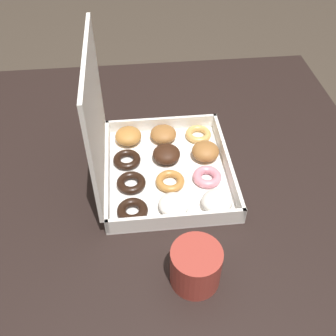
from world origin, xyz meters
The scene contains 4 objects.
ground_plane centered at (0.00, 0.00, 0.00)m, with size 8.00×8.00×0.00m, color #42382D.
dining_table centered at (0.00, 0.00, 0.63)m, with size 1.09×1.02×0.73m.
donut_box centered at (0.03, 0.03, 0.78)m, with size 0.33×0.30×0.32m.
coffee_mug centered at (-0.25, -0.02, 0.77)m, with size 0.09×0.09×0.08m.
Camera 1 is at (-0.62, 0.07, 1.39)m, focal length 42.00 mm.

